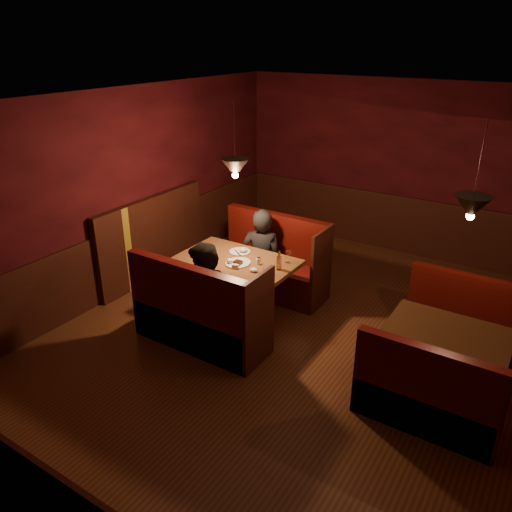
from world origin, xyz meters
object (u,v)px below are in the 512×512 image
Objects in this scene: main_table at (238,273)px; second_table at (446,344)px; main_bench_far at (273,268)px; second_bench_near at (427,400)px; diner_a at (262,241)px; main_bench_near at (198,320)px; diner_b at (207,281)px; second_bench_far at (461,330)px.

second_table is at bearing -0.73° from main_table.
main_bench_far is 1.24× the size of second_bench_near.
main_table is at bearing 164.20° from second_bench_near.
main_table is at bearing 179.27° from second_table.
main_bench_far reaches higher than second_table.
main_table is 0.93× the size of diner_a.
second_bench_near is at bearing 2.19° from main_bench_near.
second_table is 0.90× the size of second_bench_near.
main_table is 0.95× the size of diner_b.
main_bench_far is 1.75m from main_bench_near.
second_table is (2.69, -0.91, 0.15)m from main_bench_far.
main_bench_near is 1.37× the size of second_table.
second_bench_near is (0.03, -0.74, -0.21)m from second_table.
second_bench_far is 0.82× the size of diner_a.
main_bench_far reaches higher than second_bench_far.
second_table is 0.77m from second_bench_near.
main_table is at bearing 91.07° from main_bench_near.
diner_a is at bearing 165.16° from second_table.
main_bench_far is 3.18m from second_bench_near.
diner_b is (0.01, -1.57, 0.45)m from main_bench_far.
second_table is at bearing 143.65° from diner_a.
diner_a is (-2.78, 0.74, 0.31)m from second_table.
main_table is 1.13× the size of second_bench_far.
second_bench_near is (2.72, 0.10, -0.06)m from main_bench_near.
second_table is 2.89m from diner_a.
diner_b reaches higher than second_bench_far.
main_bench_far is 1.37× the size of second_table.
diner_a is (-0.07, 0.70, 0.19)m from main_table.
diner_a is (-0.09, -0.17, 0.46)m from main_bench_far.
diner_b is at bearing -89.75° from main_bench_far.
main_bench_far reaches higher than second_bench_near.
second_bench_far is (2.72, 1.58, -0.06)m from main_bench_near.
second_bench_far is 1.00× the size of second_bench_near.
second_bench_far is at bearing 14.45° from main_table.
second_bench_far is at bearing 30.21° from main_bench_near.
second_table is 0.76× the size of diner_b.
main_bench_near is at bearing -177.81° from second_bench_near.
diner_a reaches higher than diner_b.
diner_a is at bearing 94.80° from diner_b.
diner_b reaches higher than second_bench_near.
second_bench_near is (0.00, -1.48, 0.00)m from second_bench_far.
main_bench_near reaches higher than second_table.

